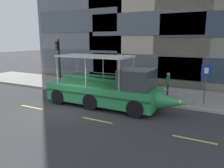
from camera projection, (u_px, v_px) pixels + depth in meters
ground_plane at (73, 108)px, 13.25m from camera, size 120.00×120.00×0.00m
sidewalk at (114, 89)px, 18.09m from camera, size 32.00×4.80×0.18m
curb_edge at (99, 95)px, 15.93m from camera, size 32.00×0.18×0.18m
lane_centreline at (62, 113)px, 12.34m from camera, size 25.80×0.12×0.01m
curb_guardrail at (112, 87)px, 15.66m from camera, size 11.54×0.09×0.81m
traffic_light_pole at (59, 58)px, 18.33m from camera, size 0.24×0.46×4.02m
parking_sign at (206, 77)px, 13.27m from camera, size 0.60×0.12×2.49m
duck_tour_boat at (110, 90)px, 13.36m from camera, size 8.93×2.47×3.19m
pedestrian_near_bow at (168, 82)px, 15.15m from camera, size 0.23×0.49×1.69m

